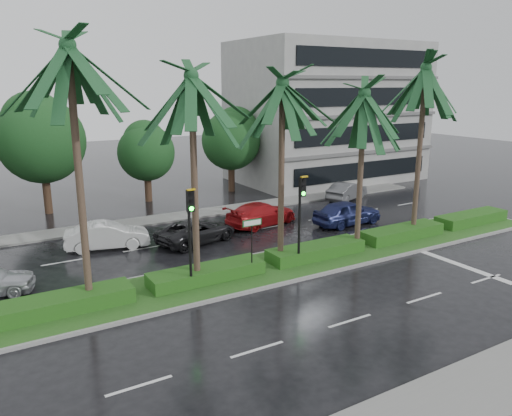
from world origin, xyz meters
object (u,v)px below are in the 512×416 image
car_darkgrey (197,231)px  signal_median_left (190,225)px  street_sign (252,233)px  car_grey (347,191)px  car_white (107,236)px  car_blue (347,212)px  car_red (261,214)px

car_darkgrey → signal_median_left: bearing=139.1°
street_sign → car_darkgrey: 6.24m
signal_median_left → car_grey: size_ratio=1.07×
car_white → car_blue: car_blue is taller
car_darkgrey → car_grey: car_grey is taller
street_sign → car_grey: bearing=35.0°
street_sign → car_grey: 17.16m
car_darkgrey → car_red: bearing=-91.8°
car_darkgrey → car_red: size_ratio=0.95×
signal_median_left → car_darkgrey: bearing=64.3°
car_white → car_grey: bearing=-69.6°
car_darkgrey → car_white: bearing=56.8°
car_red → car_darkgrey: bearing=90.5°
signal_median_left → car_white: bearing=101.0°
car_white → car_red: bearing=-78.5°
car_darkgrey → car_red: 5.02m
street_sign → car_white: bearing=120.9°
street_sign → car_white: size_ratio=0.60×
car_grey → car_blue: bearing=117.5°
car_blue → car_grey: (4.50, 5.24, -0.10)m
car_white → car_grey: car_white is taller
car_red → car_blue: (4.62, -2.65, 0.06)m
car_grey → signal_median_left: bearing=98.6°
car_white → car_red: size_ratio=0.88×
car_blue → signal_median_left: bearing=108.9°
car_white → car_darkgrey: 4.73m
street_sign → car_blue: bearing=25.7°
signal_median_left → street_sign: (3.00, 0.18, -0.87)m
signal_median_left → car_red: (7.88, 7.41, -2.29)m
car_white → car_darkgrey: car_white is taller
signal_median_left → car_blue: size_ratio=0.96×
car_darkgrey → car_grey: (14.00, 3.75, 0.03)m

